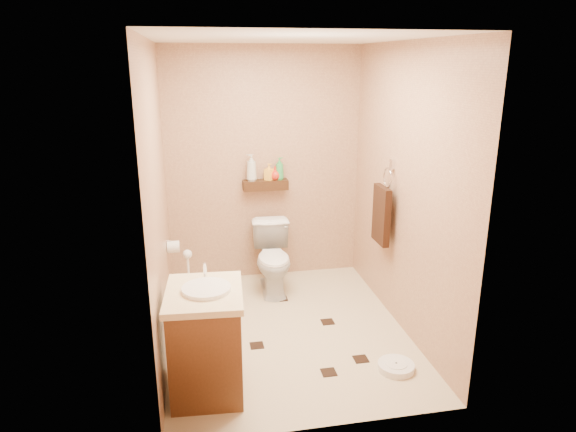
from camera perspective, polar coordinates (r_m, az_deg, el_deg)
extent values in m
plane|color=#C8B493|center=(4.56, -0.15, -12.56)|extent=(2.50, 2.50, 0.00)
cube|color=tan|center=(5.31, -2.67, 5.56)|extent=(2.00, 0.04, 2.40)
cube|color=tan|center=(2.94, 4.36, -3.98)|extent=(2.00, 0.04, 2.40)
cube|color=tan|center=(4.05, -14.21, 1.42)|extent=(0.04, 2.50, 2.40)
cube|color=tan|center=(4.40, 12.78, 2.74)|extent=(0.04, 2.50, 2.40)
cube|color=white|center=(3.97, -0.17, 19.15)|extent=(2.00, 2.50, 0.02)
cube|color=#3E2711|center=(5.27, -2.52, 3.47)|extent=(0.46, 0.14, 0.10)
cube|color=black|center=(4.35, -3.48, -14.16)|extent=(0.11, 0.11, 0.01)
cube|color=black|center=(4.70, 4.42, -11.64)|extent=(0.11, 0.11, 0.01)
cube|color=black|center=(4.04, 4.54, -16.92)|extent=(0.11, 0.11, 0.01)
cube|color=black|center=(4.98, -7.81, -10.00)|extent=(0.11, 0.11, 0.01)
cube|color=black|center=(4.21, 8.09, -15.46)|extent=(0.11, 0.11, 0.01)
cube|color=black|center=(5.09, -0.70, -9.18)|extent=(0.11, 0.11, 0.01)
imported|color=white|center=(5.16, -1.64, -4.74)|extent=(0.42, 0.69, 0.68)
cube|color=brown|center=(3.72, -9.05, -13.84)|extent=(0.52, 0.62, 0.72)
cube|color=#FBEAB5|center=(3.54, -9.33, -8.53)|extent=(0.55, 0.66, 0.05)
cylinder|color=white|center=(3.53, -9.05, -8.11)|extent=(0.33, 0.33, 0.05)
cylinder|color=silver|center=(3.69, -9.21, -5.95)|extent=(0.03, 0.03, 0.11)
cylinder|color=white|center=(4.13, 11.91, -16.05)|extent=(0.36, 0.36, 0.05)
cylinder|color=white|center=(4.11, 11.94, -15.73)|extent=(0.17, 0.17, 0.01)
cylinder|color=#1A6B63|center=(5.11, -10.86, -8.64)|extent=(0.12, 0.12, 0.13)
cylinder|color=white|center=(5.01, -11.01, -6.10)|extent=(0.02, 0.02, 0.38)
sphere|color=white|center=(4.94, -11.13, -4.19)|extent=(0.09, 0.09, 0.09)
cube|color=silver|center=(4.58, 11.52, 5.68)|extent=(0.03, 0.06, 0.08)
torus|color=silver|center=(4.59, 11.03, 4.21)|extent=(0.02, 0.19, 0.19)
cube|color=black|center=(4.66, 10.34, 0.11)|extent=(0.06, 0.30, 0.52)
cylinder|color=white|center=(4.84, -12.62, -3.36)|extent=(0.11, 0.11, 0.11)
cylinder|color=silver|center=(4.83, -13.14, -2.71)|extent=(0.04, 0.02, 0.02)
imported|color=beige|center=(5.21, -4.08, 5.40)|extent=(0.11, 0.11, 0.27)
imported|color=yellow|center=(5.24, -2.12, 4.94)|extent=(0.11, 0.11, 0.17)
imported|color=red|center=(5.26, -1.41, 4.80)|extent=(0.15, 0.15, 0.14)
imported|color=green|center=(5.26, -0.95, 5.29)|extent=(0.11, 0.11, 0.23)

